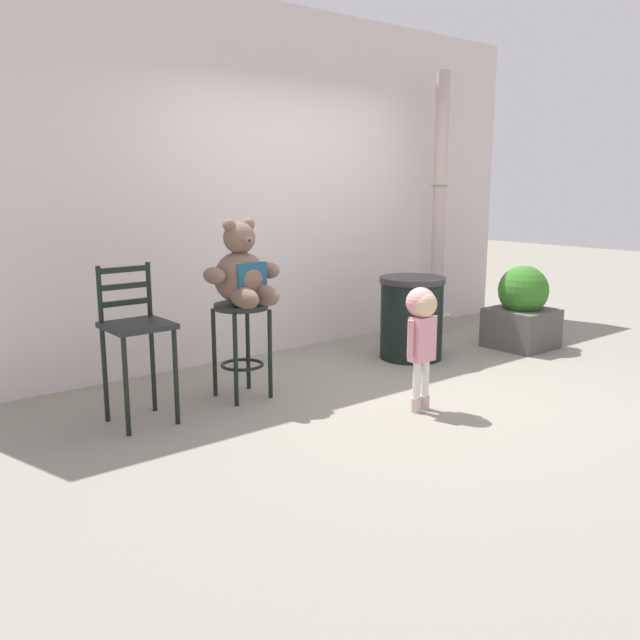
{
  "coord_description": "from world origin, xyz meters",
  "views": [
    {
      "loc": [
        -3.67,
        -3.37,
        1.55
      ],
      "look_at": [
        -0.71,
        0.27,
        0.6
      ],
      "focal_mm": 37.71,
      "sensor_mm": 36.0,
      "label": 1
    }
  ],
  "objects": [
    {
      "name": "trash_bin",
      "position": [
        0.7,
        0.7,
        0.37
      ],
      "size": [
        0.59,
        0.59,
        0.74
      ],
      "color": "black",
      "rests_on": "ground_plane"
    },
    {
      "name": "building_wall",
      "position": [
        0.0,
        1.82,
        1.55
      ],
      "size": [
        6.1,
        0.3,
        3.1
      ],
      "primitive_type": "cube",
      "color": "silver",
      "rests_on": "ground_plane"
    },
    {
      "name": "bar_chair_empty",
      "position": [
        -1.92,
        0.68,
        0.6
      ],
      "size": [
        0.4,
        0.4,
        1.04
      ],
      "color": "black",
      "rests_on": "ground_plane"
    },
    {
      "name": "ground_plane",
      "position": [
        0.0,
        0.0,
        0.0
      ],
      "size": [
        24.0,
        24.0,
        0.0
      ],
      "primitive_type": "plane",
      "color": "gray"
    },
    {
      "name": "teddy_bear",
      "position": [
        -1.11,
        0.66,
        0.92
      ],
      "size": [
        0.59,
        0.53,
        0.61
      ],
      "color": "brown",
      "rests_on": "bar_stool_with_teddy"
    },
    {
      "name": "bar_stool_with_teddy",
      "position": [
        -1.11,
        0.69,
        0.5
      ],
      "size": [
        0.39,
        0.39,
        0.7
      ],
      "color": "black",
      "rests_on": "ground_plane"
    },
    {
      "name": "child_walking",
      "position": [
        -0.31,
        -0.34,
        0.63
      ],
      "size": [
        0.27,
        0.22,
        0.87
      ],
      "rotation": [
        0.0,
        0.0,
        -2.49
      ],
      "color": "#C6ACA4",
      "rests_on": "ground_plane"
    },
    {
      "name": "lamppost",
      "position": [
        1.76,
        1.34,
        1.05
      ],
      "size": [
        0.33,
        0.33,
        2.67
      ],
      "color": "#B5B19F",
      "rests_on": "ground_plane"
    },
    {
      "name": "planter_with_shrub",
      "position": [
        1.82,
        0.31,
        0.36
      ],
      "size": [
        0.56,
        0.56,
        0.79
      ],
      "color": "#4F4E49",
      "rests_on": "ground_plane"
    }
  ]
}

